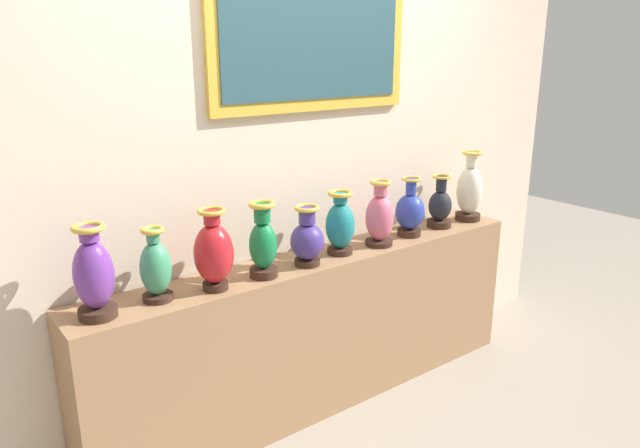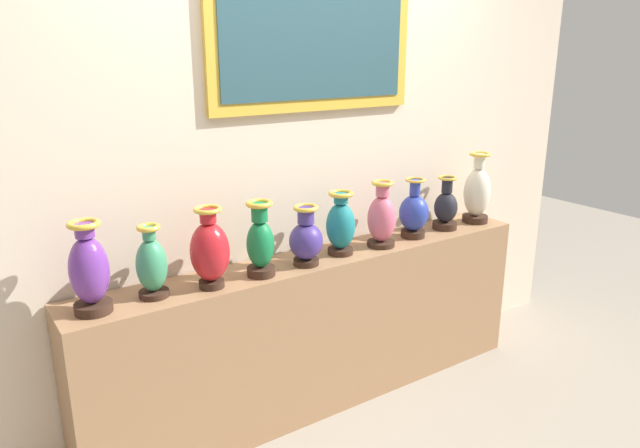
# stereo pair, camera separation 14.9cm
# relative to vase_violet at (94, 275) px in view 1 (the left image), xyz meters

# --- Properties ---
(ground_plane) EXTENTS (10.17, 10.17, 0.00)m
(ground_plane) POSITION_rel_vase_violet_xyz_m (1.15, 0.03, -1.03)
(ground_plane) COLOR gray
(display_shelf) EXTENTS (2.60, 0.33, 0.85)m
(display_shelf) POSITION_rel_vase_violet_xyz_m (1.15, 0.03, -0.60)
(display_shelf) COLOR #99704C
(display_shelf) RESTS_ON ground_plane
(back_wall) EXTENTS (4.17, 0.14, 3.02)m
(back_wall) POSITION_rel_vase_violet_xyz_m (1.15, 0.25, 0.49)
(back_wall) COLOR beige
(back_wall) RESTS_ON ground_plane
(vase_violet) EXTENTS (0.16, 0.16, 0.39)m
(vase_violet) POSITION_rel_vase_violet_xyz_m (0.00, 0.00, 0.00)
(vase_violet) COLOR #382319
(vase_violet) RESTS_ON display_shelf
(vase_jade) EXTENTS (0.13, 0.13, 0.33)m
(vase_jade) POSITION_rel_vase_violet_xyz_m (0.26, 0.02, -0.04)
(vase_jade) COLOR #382319
(vase_jade) RESTS_ON display_shelf
(vase_crimson) EXTENTS (0.18, 0.18, 0.38)m
(vase_crimson) POSITION_rel_vase_violet_xyz_m (0.51, -0.03, -0.01)
(vase_crimson) COLOR #382319
(vase_crimson) RESTS_ON display_shelf
(vase_emerald) EXTENTS (0.13, 0.13, 0.37)m
(vase_emerald) POSITION_rel_vase_violet_xyz_m (0.77, -0.03, -0.02)
(vase_emerald) COLOR #382319
(vase_emerald) RESTS_ON display_shelf
(vase_indigo) EXTENTS (0.17, 0.17, 0.30)m
(vase_indigo) POSITION_rel_vase_violet_xyz_m (1.02, -0.03, -0.05)
(vase_indigo) COLOR #382319
(vase_indigo) RESTS_ON display_shelf
(vase_teal) EXTENTS (0.15, 0.15, 0.34)m
(vase_teal) POSITION_rel_vase_violet_xyz_m (1.26, 0.01, -0.02)
(vase_teal) COLOR #382319
(vase_teal) RESTS_ON display_shelf
(vase_rose) EXTENTS (0.15, 0.15, 0.36)m
(vase_rose) POSITION_rel_vase_violet_xyz_m (1.52, -0.01, -0.02)
(vase_rose) COLOR #382319
(vase_rose) RESTS_ON display_shelf
(vase_cobalt) EXTENTS (0.17, 0.17, 0.34)m
(vase_cobalt) POSITION_rel_vase_violet_xyz_m (1.77, 0.01, -0.04)
(vase_cobalt) COLOR #382319
(vase_cobalt) RESTS_ON display_shelf
(vase_onyx) EXTENTS (0.15, 0.15, 0.32)m
(vase_onyx) POSITION_rel_vase_violet_xyz_m (2.04, 0.02, -0.05)
(vase_onyx) COLOR #382319
(vase_onyx) RESTS_ON display_shelf
(vase_ivory) EXTENTS (0.16, 0.16, 0.43)m
(vase_ivory) POSITION_rel_vase_violet_xyz_m (2.30, 0.01, 0.01)
(vase_ivory) COLOR #382319
(vase_ivory) RESTS_ON display_shelf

